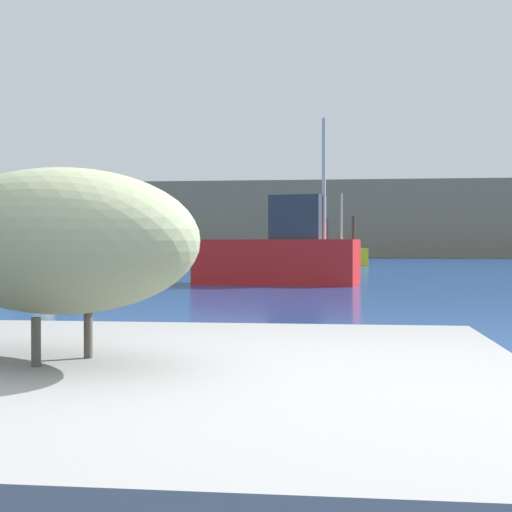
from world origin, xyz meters
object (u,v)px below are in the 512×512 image
fishing_boat_red (280,253)px  fishing_boat_yellow (307,250)px  mooring_buoy (44,286)px  fishing_boat_green (23,254)px  pelican (49,239)px

fishing_boat_red → fishing_boat_yellow: size_ratio=0.74×
fishing_boat_yellow → mooring_buoy: bearing=-112.3°
fishing_boat_yellow → mooring_buoy: fishing_boat_yellow is taller
fishing_boat_green → mooring_buoy: 16.32m
fishing_boat_green → fishing_boat_yellow: (12.19, 12.19, 0.09)m
fishing_boat_red → fishing_boat_green: size_ratio=0.72×
fishing_boat_green → mooring_buoy: bearing=-88.5°
pelican → fishing_boat_green: 31.81m
pelican → mooring_buoy: (-6.02, 14.29, -1.01)m
pelican → fishing_boat_red: fishing_boat_red is taller
fishing_boat_yellow → mooring_buoy: size_ratio=13.16×
pelican → fishing_boat_yellow: fishing_boat_yellow is taller
fishing_boat_red → mooring_buoy: (-5.13, -6.28, -0.71)m
pelican → fishing_boat_yellow: size_ratio=0.20×
fishing_boat_red → fishing_boat_yellow: 20.60m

